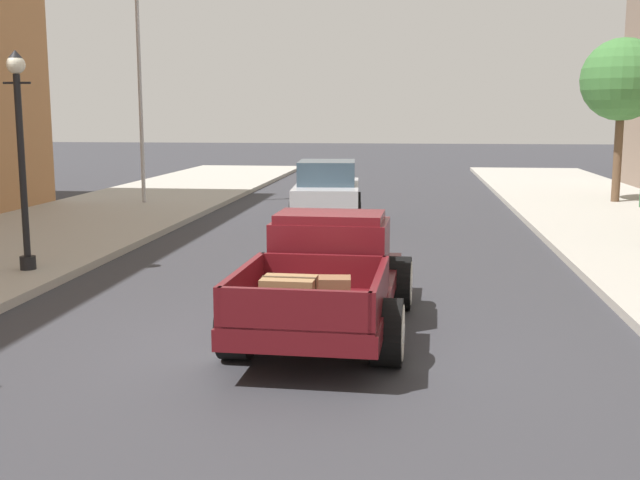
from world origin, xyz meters
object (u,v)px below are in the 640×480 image
at_px(street_lamp_near, 21,144).
at_px(flagpole, 145,20).
at_px(car_background_silver, 327,193).
at_px(street_tree_third, 622,80).
at_px(hotrod_truck_maroon, 329,273).

height_order(street_lamp_near, flagpole, flagpole).
bearing_deg(car_background_silver, street_lamp_near, -118.48).
xyz_separation_m(car_background_silver, flagpole, (-5.91, 2.42, 5.00)).
bearing_deg(street_tree_third, hotrod_truck_maroon, -116.45).
height_order(car_background_silver, flagpole, flagpole).
bearing_deg(flagpole, car_background_silver, -22.30).
bearing_deg(car_background_silver, street_tree_third, 26.47).
distance_m(street_lamp_near, flagpole, 11.31).
xyz_separation_m(street_lamp_near, flagpole, (-1.41, 10.70, 3.39)).
height_order(hotrod_truck_maroon, flagpole, flagpole).
bearing_deg(flagpole, street_lamp_near, -82.47).
xyz_separation_m(flagpole, street_tree_third, (14.71, 1.96, -1.81)).
xyz_separation_m(hotrod_truck_maroon, flagpole, (-7.14, 13.26, 5.02)).
height_order(hotrod_truck_maroon, car_background_silver, car_background_silver).
height_order(flagpole, street_tree_third, flagpole).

